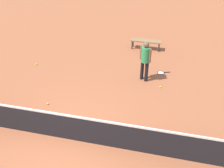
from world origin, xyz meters
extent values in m
plane|color=#9E5638|center=(0.00, 0.00, 0.00)|extent=(40.00, 40.00, 0.00)
cube|color=black|center=(0.00, 0.00, 0.46)|extent=(10.00, 0.02, 0.91)
cube|color=white|center=(0.00, 0.00, 0.94)|extent=(10.00, 0.04, 0.06)
cylinder|color=black|center=(-1.68, -3.94, 0.42)|extent=(0.19, 0.19, 0.85)
cylinder|color=black|center=(-1.87, -3.83, 0.42)|extent=(0.19, 0.19, 0.85)
cylinder|color=#339959|center=(-1.77, -3.89, 1.16)|extent=(0.46, 0.46, 0.62)
cylinder|color=brown|center=(-1.59, -3.99, 1.18)|extent=(0.12, 0.12, 0.58)
cylinder|color=brown|center=(-1.96, -3.78, 1.18)|extent=(0.12, 0.12, 0.58)
sphere|color=brown|center=(-1.77, -3.89, 1.58)|extent=(0.31, 0.31, 0.23)
torus|color=black|center=(-2.43, -4.60, 0.01)|extent=(0.41, 0.41, 0.02)
cylinder|color=silver|center=(-2.43, -4.60, 0.01)|extent=(0.35, 0.35, 0.00)
cylinder|color=black|center=(-2.69, -4.70, 0.02)|extent=(0.27, 0.13, 0.03)
sphere|color=#C6E033|center=(1.37, -1.43, 0.03)|extent=(0.07, 0.07, 0.07)
sphere|color=#C6E033|center=(0.80, -0.93, 0.03)|extent=(0.07, 0.07, 0.07)
sphere|color=#C6E033|center=(-1.42, -0.63, 0.03)|extent=(0.07, 0.07, 0.07)
sphere|color=#C6E033|center=(3.15, -4.01, 0.03)|extent=(0.07, 0.07, 0.07)
sphere|color=#C6E033|center=(1.65, -0.62, 0.03)|extent=(0.07, 0.07, 0.07)
sphere|color=#C6E033|center=(-2.49, -3.46, 0.03)|extent=(0.07, 0.07, 0.07)
cube|color=olive|center=(-1.48, -6.82, 0.45)|extent=(1.50, 0.42, 0.06)
cylinder|color=#333338|center=(-2.16, -6.96, 0.21)|extent=(0.06, 0.06, 0.42)
cylinder|color=#333338|center=(-0.82, -6.98, 0.21)|extent=(0.06, 0.06, 0.42)
cylinder|color=#333338|center=(-2.15, -6.66, 0.21)|extent=(0.06, 0.06, 0.42)
cylinder|color=#333338|center=(-0.81, -6.68, 0.21)|extent=(0.06, 0.06, 0.42)
camera|label=1|loc=(-2.56, 5.12, 5.71)|focal=40.99mm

